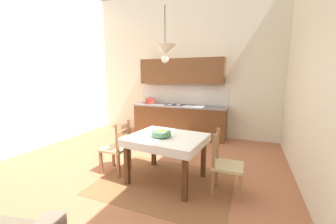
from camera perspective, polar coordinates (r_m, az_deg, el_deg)
name	(u,v)px	position (r m, az deg, el deg)	size (l,w,h in m)	color
ground_plane	(126,178)	(3.82, -11.73, -17.58)	(6.01, 6.55, 0.10)	#B7704C
wall_back	(182,65)	(6.15, 3.86, 13.01)	(6.01, 0.12, 4.09)	silver
wall_left	(9,60)	(5.48, -37.93, 11.46)	(0.12, 6.55, 4.09)	silver
area_rug	(164,182)	(3.50, -1.02, -19.03)	(2.10, 1.60, 0.01)	#935C38
kitchen_cabinetry	(179,107)	(5.87, 3.21, 1.53)	(2.66, 0.63, 2.20)	brown
dining_table	(167,144)	(3.34, -0.37, -8.99)	(1.27, 1.10, 0.75)	#56331C
dining_chair_tv_side	(117,148)	(3.79, -13.97, -9.78)	(0.43, 0.43, 0.93)	#D1BC89
dining_chair_window_side	(225,165)	(3.15, 15.58, -13.95)	(0.42, 0.42, 0.93)	#D1BC89
fruit_bowl	(162,133)	(3.24, -1.82, -5.96)	(0.30, 0.30, 0.12)	#4C7F5B
pendant_lamp	(165,50)	(3.13, -0.84, 16.81)	(0.32, 0.32, 0.80)	black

